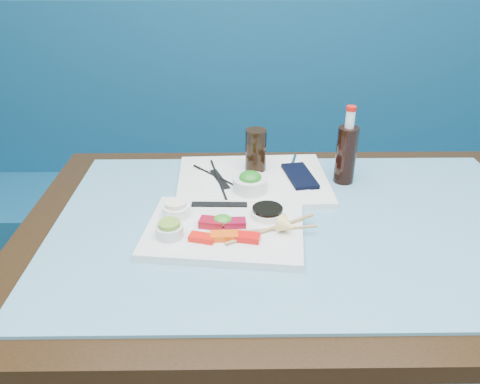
{
  "coord_description": "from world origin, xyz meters",
  "views": [
    {
      "loc": [
        -0.16,
        0.46,
        1.38
      ],
      "look_at": [
        -0.15,
        1.53,
        0.8
      ],
      "focal_mm": 35.0,
      "sensor_mm": 36.0,
      "label": 1
    }
  ],
  "objects_px": {
    "sashimi_plate": "(225,230)",
    "cola_glass": "(256,150)",
    "cola_bottle_body": "(346,155)",
    "blue_napkin": "(210,232)",
    "seaweed_bowl": "(250,184)",
    "booth_bench": "(271,195)",
    "dining_table": "(298,251)",
    "serving_tray": "(253,180)"
  },
  "relations": [
    {
      "from": "sashimi_plate",
      "to": "cola_glass",
      "type": "height_order",
      "value": "cola_glass"
    },
    {
      "from": "cola_glass",
      "to": "sashimi_plate",
      "type": "bearing_deg",
      "value": -105.16
    },
    {
      "from": "cola_bottle_body",
      "to": "blue_napkin",
      "type": "bearing_deg",
      "value": -144.04
    },
    {
      "from": "seaweed_bowl",
      "to": "cola_bottle_body",
      "type": "distance_m",
      "value": 0.29
    },
    {
      "from": "booth_bench",
      "to": "dining_table",
      "type": "height_order",
      "value": "booth_bench"
    },
    {
      "from": "booth_bench",
      "to": "serving_tray",
      "type": "height_order",
      "value": "booth_bench"
    },
    {
      "from": "sashimi_plate",
      "to": "cola_bottle_body",
      "type": "relative_size",
      "value": 2.24
    },
    {
      "from": "cola_glass",
      "to": "blue_napkin",
      "type": "xyz_separation_m",
      "value": [
        -0.12,
        -0.32,
        -0.08
      ]
    },
    {
      "from": "dining_table",
      "to": "sashimi_plate",
      "type": "bearing_deg",
      "value": -163.59
    },
    {
      "from": "sashimi_plate",
      "to": "cola_glass",
      "type": "relative_size",
      "value": 2.93
    },
    {
      "from": "sashimi_plate",
      "to": "blue_napkin",
      "type": "bearing_deg",
      "value": -175.95
    },
    {
      "from": "sashimi_plate",
      "to": "seaweed_bowl",
      "type": "xyz_separation_m",
      "value": [
        0.07,
        0.19,
        0.03
      ]
    },
    {
      "from": "seaweed_bowl",
      "to": "cola_glass",
      "type": "height_order",
      "value": "cola_glass"
    },
    {
      "from": "serving_tray",
      "to": "cola_bottle_body",
      "type": "bearing_deg",
      "value": -0.18
    },
    {
      "from": "cola_bottle_body",
      "to": "blue_napkin",
      "type": "distance_m",
      "value": 0.47
    },
    {
      "from": "serving_tray",
      "to": "blue_napkin",
      "type": "bearing_deg",
      "value": -115.05
    },
    {
      "from": "booth_bench",
      "to": "cola_bottle_body",
      "type": "xyz_separation_m",
      "value": [
        0.15,
        -0.62,
        0.47
      ]
    },
    {
      "from": "booth_bench",
      "to": "cola_bottle_body",
      "type": "relative_size",
      "value": 18.17
    },
    {
      "from": "booth_bench",
      "to": "cola_bottle_body",
      "type": "height_order",
      "value": "booth_bench"
    },
    {
      "from": "sashimi_plate",
      "to": "booth_bench",
      "type": "bearing_deg",
      "value": 84.75
    },
    {
      "from": "dining_table",
      "to": "serving_tray",
      "type": "relative_size",
      "value": 3.29
    },
    {
      "from": "serving_tray",
      "to": "cola_glass",
      "type": "xyz_separation_m",
      "value": [
        0.01,
        0.05,
        0.07
      ]
    },
    {
      "from": "blue_napkin",
      "to": "seaweed_bowl",
      "type": "bearing_deg",
      "value": 61.66
    },
    {
      "from": "booth_bench",
      "to": "blue_napkin",
      "type": "bearing_deg",
      "value": -103.98
    },
    {
      "from": "booth_bench",
      "to": "seaweed_bowl",
      "type": "bearing_deg",
      "value": -99.7
    },
    {
      "from": "cola_bottle_body",
      "to": "blue_napkin",
      "type": "relative_size",
      "value": 1.0
    },
    {
      "from": "booth_bench",
      "to": "cola_bottle_body",
      "type": "bearing_deg",
      "value": -76.09
    },
    {
      "from": "sashimi_plate",
      "to": "cola_glass",
      "type": "distance_m",
      "value": 0.34
    },
    {
      "from": "blue_napkin",
      "to": "serving_tray",
      "type": "bearing_deg",
      "value": 67.02
    },
    {
      "from": "blue_napkin",
      "to": "cola_glass",
      "type": "bearing_deg",
      "value": 69.08
    },
    {
      "from": "booth_bench",
      "to": "sashimi_plate",
      "type": "relative_size",
      "value": 8.12
    },
    {
      "from": "cola_glass",
      "to": "cola_bottle_body",
      "type": "xyz_separation_m",
      "value": [
        0.25,
        -0.05,
        0.0
      ]
    },
    {
      "from": "blue_napkin",
      "to": "booth_bench",
      "type": "bearing_deg",
      "value": 76.02
    },
    {
      "from": "dining_table",
      "to": "seaweed_bowl",
      "type": "xyz_separation_m",
      "value": [
        -0.12,
        0.14,
        0.13
      ]
    },
    {
      "from": "dining_table",
      "to": "cola_glass",
      "type": "relative_size",
      "value": 11.11
    },
    {
      "from": "sashimi_plate",
      "to": "blue_napkin",
      "type": "relative_size",
      "value": 2.24
    },
    {
      "from": "booth_bench",
      "to": "seaweed_bowl",
      "type": "height_order",
      "value": "booth_bench"
    },
    {
      "from": "booth_bench",
      "to": "blue_napkin",
      "type": "distance_m",
      "value": 1.0
    },
    {
      "from": "dining_table",
      "to": "cola_glass",
      "type": "height_order",
      "value": "cola_glass"
    },
    {
      "from": "serving_tray",
      "to": "blue_napkin",
      "type": "relative_size",
      "value": 2.58
    },
    {
      "from": "seaweed_bowl",
      "to": "cola_glass",
      "type": "relative_size",
      "value": 0.74
    },
    {
      "from": "booth_bench",
      "to": "dining_table",
      "type": "xyz_separation_m",
      "value": [
        0.0,
        -0.84,
        0.29
      ]
    }
  ]
}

